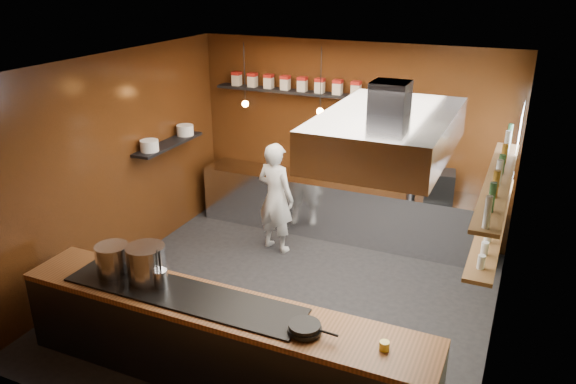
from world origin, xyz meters
The scene contains 26 objects.
floor centered at (0.00, 0.00, 0.00)m, with size 5.00×5.00×0.00m, color black.
back_wall centered at (0.00, 2.50, 1.50)m, with size 5.00×5.00×0.00m, color #331A09.
left_wall centered at (-2.50, 0.00, 1.50)m, with size 5.00×5.00×0.00m, color #331A09.
right_wall centered at (2.50, 0.00, 1.50)m, with size 5.00×5.00×0.00m, color brown.
ceiling centered at (0.00, 0.00, 3.00)m, with size 5.00×5.00×0.00m, color silver.
window_pane centered at (2.45, 1.70, 1.90)m, with size 1.00×1.00×0.00m, color white.
prep_counter centered at (0.00, 2.17, 0.45)m, with size 4.60×0.65×0.90m, color silver.
pass_counter centered at (0.00, -1.60, 0.47)m, with size 4.40×0.72×0.94m.
tin_shelf centered at (-0.90, 2.36, 2.20)m, with size 2.60×0.26×0.04m, color black.
plate_shelf centered at (-2.34, 1.00, 1.55)m, with size 0.30×1.40×0.04m, color black.
bottle_shelf_upper centered at (2.34, 0.30, 1.92)m, with size 0.26×2.80×0.04m, color brown.
bottle_shelf_lower centered at (2.34, 0.30, 1.45)m, with size 0.26×2.80×0.04m, color brown.
extractor_hood centered at (1.30, -0.40, 2.51)m, with size 1.20×2.00×0.72m.
pendant_left centered at (-1.40, 1.70, 2.15)m, with size 0.10×0.10×0.95m.
pendant_right centered at (-0.20, 1.70, 2.15)m, with size 0.10×0.10×0.95m.
storage_tins centered at (-0.75, 2.36, 2.33)m, with size 2.43×0.13×0.22m.
plate_stacks centered at (-2.34, 1.00, 1.65)m, with size 0.26×1.16×0.16m.
bottles centered at (2.34, 0.30, 2.06)m, with size 0.06×2.66×0.24m.
wine_glasses centered at (2.34, 0.30, 1.53)m, with size 0.07×2.37×0.13m.
stockpot_large centered at (-0.87, -1.53, 1.14)m, with size 0.40×0.40×0.39m, color #B5B8BD.
stockpot_small centered at (-1.29, -1.56, 1.11)m, with size 0.36×0.36×0.33m, color #B2B4B9.
utensil_crock centered at (-0.67, -1.58, 1.04)m, with size 0.15×0.15×0.19m, color #B5B8BD.
frying_pan centered at (0.98, -1.69, 0.98)m, with size 0.49×0.32×0.08m.
butter_jar centered at (1.69, -1.62, 0.96)m, with size 0.09×0.09×0.08m, color yellow.
espresso_machine centered at (1.50, 2.11, 1.10)m, with size 0.41×0.39×0.41m, color black.
chef centered at (-0.72, 1.31, 0.84)m, with size 0.61×0.40×1.68m, color silver.
Camera 1 is at (2.56, -5.62, 3.99)m, focal length 35.00 mm.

